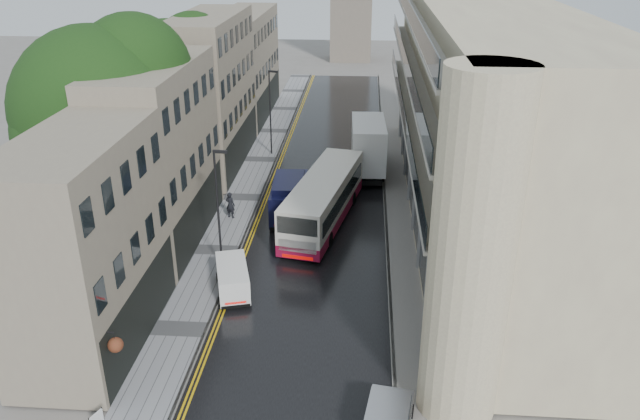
% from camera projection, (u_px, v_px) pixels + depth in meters
% --- Properties ---
extents(road, '(9.00, 85.00, 0.02)m').
position_uv_depth(road, '(322.00, 201.00, 45.45)').
color(road, black).
rests_on(road, ground).
extents(left_sidewalk, '(2.70, 85.00, 0.12)m').
position_uv_depth(left_sidewalk, '(243.00, 198.00, 45.82)').
color(left_sidewalk, gray).
rests_on(left_sidewalk, ground).
extents(right_sidewalk, '(1.80, 85.00, 0.12)m').
position_uv_depth(right_sidewalk, '(397.00, 202.00, 45.07)').
color(right_sidewalk, slate).
rests_on(right_sidewalk, ground).
extents(old_shop_row, '(4.50, 56.00, 12.00)m').
position_uv_depth(old_shop_row, '(197.00, 109.00, 45.89)').
color(old_shop_row, gray).
rests_on(old_shop_row, ground).
extents(modern_block, '(8.00, 40.00, 14.00)m').
position_uv_depth(modern_block, '(478.00, 116.00, 40.52)').
color(modern_block, beige).
rests_on(modern_block, ground).
extents(tree_near, '(10.56, 10.56, 13.89)m').
position_uv_depth(tree_near, '(101.00, 137.00, 36.62)').
color(tree_near, black).
rests_on(tree_near, ground).
extents(tree_far, '(9.24, 9.24, 12.46)m').
position_uv_depth(tree_far, '(172.00, 95.00, 48.71)').
color(tree_far, black).
rests_on(tree_far, ground).
extents(cream_bus, '(4.96, 12.24, 3.26)m').
position_uv_depth(cream_bus, '(291.00, 219.00, 38.75)').
color(cream_bus, silver).
rests_on(cream_bus, road).
extents(white_lorry, '(2.87, 8.57, 4.45)m').
position_uv_depth(white_lorry, '(353.00, 154.00, 48.08)').
color(white_lorry, silver).
rests_on(white_lorry, road).
extents(white_van, '(2.53, 4.00, 1.68)m').
position_uv_depth(white_van, '(220.00, 293.00, 32.36)').
color(white_van, white).
rests_on(white_van, road).
extents(navy_van, '(2.51, 5.76, 2.89)m').
position_uv_depth(navy_van, '(271.00, 208.00, 40.71)').
color(navy_van, black).
rests_on(navy_van, road).
extents(pedestrian, '(0.78, 0.64, 1.85)m').
position_uv_depth(pedestrian, '(230.00, 205.00, 42.18)').
color(pedestrian, black).
rests_on(pedestrian, left_sidewalk).
extents(lamp_post_near, '(0.82, 0.25, 7.15)m').
position_uv_depth(lamp_post_near, '(218.00, 211.00, 34.82)').
color(lamp_post_near, black).
rests_on(lamp_post_near, left_sidewalk).
extents(lamp_post_far, '(0.83, 0.39, 7.25)m').
position_uv_depth(lamp_post_far, '(270.00, 113.00, 53.20)').
color(lamp_post_far, black).
rests_on(lamp_post_far, left_sidewalk).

